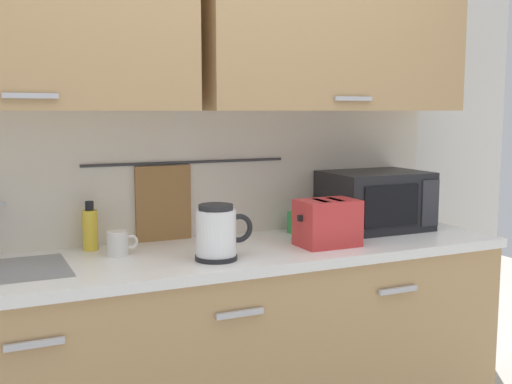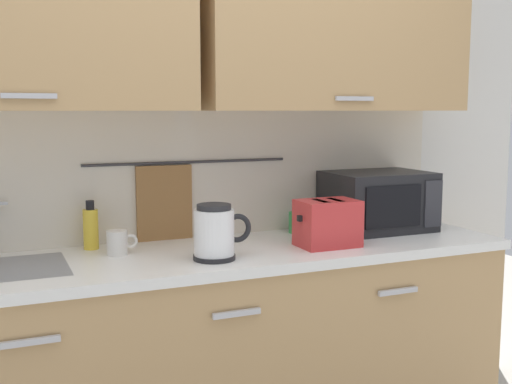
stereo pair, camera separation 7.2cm
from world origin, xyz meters
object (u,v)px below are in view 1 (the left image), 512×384
Objects in this scene: microwave at (375,200)px; mug_by_kettle at (296,222)px; mug_near_sink at (118,243)px; toaster at (327,223)px; electric_kettle at (217,233)px; dish_soap_bottle at (90,229)px.

microwave reaches higher than mug_by_kettle.
toaster is at bearing -12.61° from mug_near_sink.
microwave reaches higher than electric_kettle.
dish_soap_bottle reaches higher than mug_by_kettle.
mug_near_sink is (-0.32, 0.22, -0.05)m from electric_kettle.
mug_near_sink and mug_by_kettle have the same top height.
microwave is at bearing 15.81° from electric_kettle.
electric_kettle is (-0.89, -0.25, -0.03)m from microwave.
microwave is 3.83× the size of mug_near_sink.
mug_near_sink is 0.84m from mug_by_kettle.
microwave is 3.83× the size of mug_by_kettle.
dish_soap_bottle is at bearing 175.01° from microwave.
dish_soap_bottle is 1.63× the size of mug_by_kettle.
electric_kettle is 1.89× the size of mug_by_kettle.
mug_near_sink is 0.47× the size of toaster.
toaster is at bearing -93.58° from mug_by_kettle.
electric_kettle reaches higher than mug_by_kettle.
microwave is 0.45m from toaster.
electric_kettle reaches higher than dish_soap_bottle.
mug_near_sink is (0.08, -0.14, -0.04)m from dish_soap_bottle.
microwave is 0.92m from electric_kettle.
dish_soap_bottle is at bearing 137.56° from electric_kettle.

